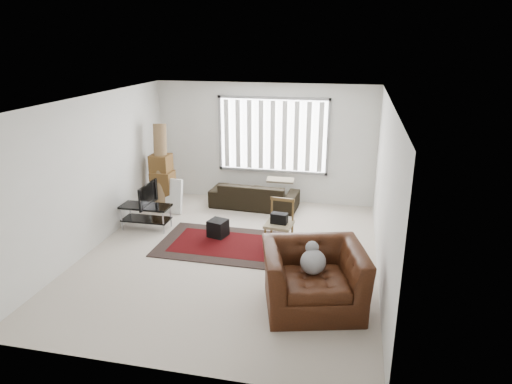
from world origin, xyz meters
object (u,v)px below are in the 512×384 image
(moving_boxes, at_px, (163,184))
(side_chair, at_px, (279,222))
(sofa, at_px, (254,191))
(armchair, at_px, (313,273))
(tv_stand, at_px, (146,212))

(moving_boxes, distance_m, side_chair, 3.17)
(sofa, height_order, side_chair, side_chair)
(armchair, bearing_deg, side_chair, 98.49)
(moving_boxes, relative_size, side_chair, 1.40)
(tv_stand, relative_size, side_chair, 1.11)
(sofa, height_order, armchair, armchair)
(tv_stand, distance_m, armchair, 4.09)
(moving_boxes, bearing_deg, side_chair, -26.31)
(sofa, relative_size, armchair, 1.19)
(sofa, distance_m, armchair, 4.11)
(tv_stand, xyz_separation_m, sofa, (1.84, 1.66, 0.02))
(tv_stand, height_order, side_chair, side_chair)
(armchair, bearing_deg, sofa, 99.28)
(side_chair, bearing_deg, armchair, -60.77)
(moving_boxes, height_order, armchair, moving_boxes)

